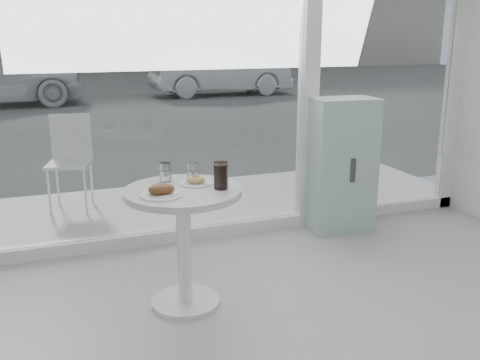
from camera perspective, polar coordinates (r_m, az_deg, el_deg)
name	(u,v)px	position (r m, az deg, el deg)	size (l,w,h in m)	color
storefront	(216,29)	(4.34, -2.58, 15.75)	(5.00, 0.14, 3.00)	white
main_table	(183,223)	(3.32, -6.07, -4.59)	(0.72, 0.72, 0.77)	white
patio_deck	(187,206)	(5.35, -5.71, -2.73)	(5.60, 1.60, 0.05)	white
street	(86,90)	(17.27, -16.06, 9.18)	(40.00, 24.00, 0.00)	#3D3D3D
mint_cabinet	(341,165)	(4.70, 10.76, 1.55)	(0.57, 0.41, 1.16)	#8AB0A0
patio_chair	(70,156)	(5.35, -17.67, 2.49)	(0.47, 0.47, 0.89)	white
car_silver	(221,72)	(15.25, -2.06, 11.47)	(1.37, 3.94, 1.30)	#A8ABAF
plate_fritter	(162,191)	(3.13, -8.32, -1.19)	(0.25, 0.25, 0.07)	silver
plate_donut	(196,182)	(3.34, -4.72, -0.17)	(0.19, 0.19, 0.05)	silver
water_tumbler_a	(165,173)	(3.42, -7.97, 0.72)	(0.08, 0.08, 0.12)	white
water_tumbler_b	(193,173)	(3.41, -5.05, 0.74)	(0.07, 0.07, 0.12)	white
cola_glass	(221,176)	(3.23, -2.05, 0.43)	(0.09, 0.09, 0.16)	white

